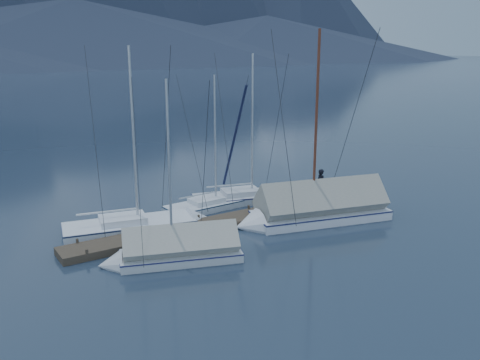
% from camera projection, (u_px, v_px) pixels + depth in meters
% --- Properties ---
extents(ground, '(1000.00, 1000.00, 0.00)m').
position_uv_depth(ground, '(263.00, 233.00, 24.22)').
color(ground, '#162233').
rests_on(ground, ground).
extents(dock, '(18.00, 1.50, 0.54)m').
position_uv_depth(dock, '(240.00, 220.00, 25.82)').
color(dock, '#382D23').
rests_on(dock, ground).
extents(mooring_posts, '(15.12, 1.52, 0.35)m').
position_uv_depth(mooring_posts, '(232.00, 217.00, 25.49)').
color(mooring_posts, '#382D23').
rests_on(mooring_posts, ground).
extents(sailboat_open_left, '(7.50, 3.58, 9.57)m').
position_uv_depth(sailboat_open_left, '(149.00, 225.00, 24.88)').
color(sailboat_open_left, white).
rests_on(sailboat_open_left, ground).
extents(sailboat_open_mid, '(6.10, 2.58, 7.95)m').
position_uv_depth(sailboat_open_mid, '(222.00, 203.00, 28.43)').
color(sailboat_open_mid, silver).
rests_on(sailboat_open_mid, ground).
extents(sailboat_open_right, '(7.17, 3.60, 9.13)m').
position_uv_depth(sailboat_open_right, '(260.00, 197.00, 29.57)').
color(sailboat_open_right, silver).
rests_on(sailboat_open_right, ground).
extents(sailboat_covered_near, '(8.44, 4.31, 10.51)m').
position_uv_depth(sailboat_covered_near, '(310.00, 211.00, 25.81)').
color(sailboat_covered_near, white).
rests_on(sailboat_covered_near, ground).
extents(sailboat_covered_far, '(6.10, 3.55, 8.20)m').
position_uv_depth(sailboat_covered_far, '(170.00, 253.00, 20.94)').
color(sailboat_covered_far, silver).
rests_on(sailboat_covered_far, ground).
extents(person, '(0.50, 0.68, 1.73)m').
position_uv_depth(person, '(321.00, 184.00, 28.36)').
color(person, black).
rests_on(person, dock).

